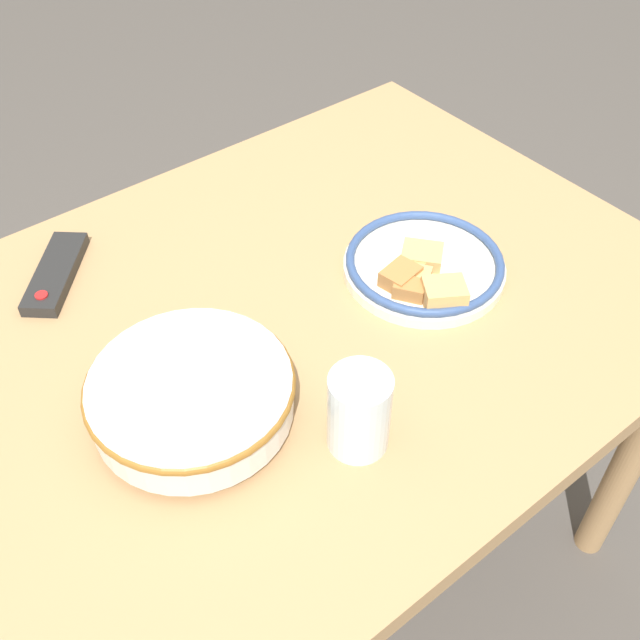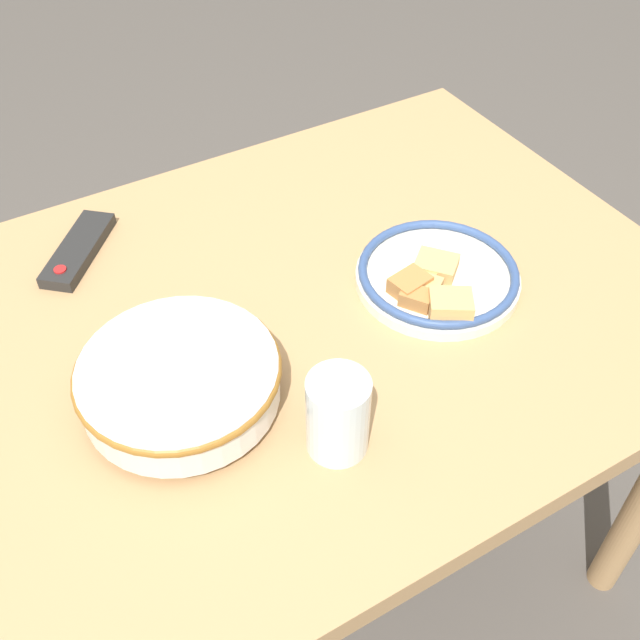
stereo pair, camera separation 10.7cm
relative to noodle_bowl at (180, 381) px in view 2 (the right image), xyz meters
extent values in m
plane|color=#4C4742|center=(0.25, 0.08, -0.82)|extent=(8.00, 8.00, 0.00)
cube|color=tan|center=(0.25, 0.08, -0.06)|extent=(1.15, 0.89, 0.04)
cylinder|color=tan|center=(-0.25, 0.45, -0.45)|extent=(0.06, 0.06, 0.73)
cylinder|color=tan|center=(0.76, 0.45, -0.45)|extent=(0.06, 0.06, 0.73)
cylinder|color=silver|center=(0.00, 0.00, -0.04)|extent=(0.12, 0.12, 0.01)
cylinder|color=silver|center=(0.00, 0.00, 0.00)|extent=(0.26, 0.26, 0.06)
cylinder|color=#C67A33|center=(0.00, 0.00, 0.00)|extent=(0.24, 0.24, 0.05)
torus|color=#936023|center=(0.00, 0.00, 0.02)|extent=(0.27, 0.27, 0.01)
cylinder|color=silver|center=(0.44, 0.02, -0.03)|extent=(0.26, 0.26, 0.02)
torus|color=#334C7F|center=(0.44, 0.02, -0.02)|extent=(0.25, 0.25, 0.01)
cube|color=#B2753D|center=(0.38, 0.01, -0.01)|extent=(0.06, 0.05, 0.03)
cube|color=tan|center=(0.43, 0.03, -0.02)|extent=(0.06, 0.05, 0.02)
cube|color=tan|center=(0.40, -0.06, -0.01)|extent=(0.08, 0.08, 0.03)
cube|color=#B2753D|center=(0.37, -0.02, -0.01)|extent=(0.05, 0.06, 0.02)
cube|color=tan|center=(0.40, 0.00, -0.02)|extent=(0.05, 0.05, 0.02)
cube|color=tan|center=(0.44, 0.03, -0.01)|extent=(0.08, 0.08, 0.02)
cube|color=black|center=(-0.03, 0.37, -0.03)|extent=(0.16, 0.17, 0.02)
cylinder|color=red|center=(-0.07, 0.32, -0.02)|extent=(0.02, 0.02, 0.00)
cylinder|color=silver|center=(0.14, -0.16, 0.02)|extent=(0.08, 0.08, 0.12)
camera|label=1|loc=(-0.25, -0.58, 0.75)|focal=42.00mm
camera|label=2|loc=(-0.16, -0.64, 0.75)|focal=42.00mm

